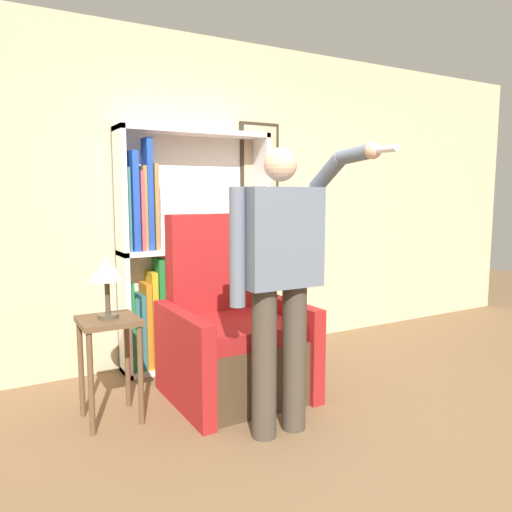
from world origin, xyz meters
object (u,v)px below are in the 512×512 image
at_px(armchair, 231,340).
at_px(table_lamp, 107,271).
at_px(person_standing, 280,272).
at_px(bookcase, 178,257).
at_px(side_table, 109,342).

height_order(armchair, table_lamp, armchair).
xyz_separation_m(person_standing, table_lamp, (-0.85, 0.70, -0.02)).
xyz_separation_m(bookcase, armchair, (0.12, -0.76, -0.54)).
bearing_deg(armchair, person_standing, -92.69).
bearing_deg(bookcase, armchair, -81.24).
height_order(bookcase, side_table, bookcase).
bearing_deg(bookcase, person_standing, -86.76).
bearing_deg(armchair, side_table, -179.10).
bearing_deg(armchair, bookcase, 98.76).
bearing_deg(table_lamp, armchair, 0.90).
bearing_deg(armchair, table_lamp, -179.10).
distance_m(armchair, side_table, 0.89).
height_order(bookcase, person_standing, bookcase).
xyz_separation_m(armchair, side_table, (-0.88, -0.01, 0.12)).
relative_size(bookcase, armchair, 1.52).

